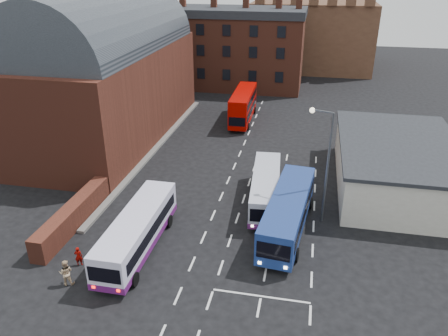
% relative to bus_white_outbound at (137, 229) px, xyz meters
% --- Properties ---
extents(ground, '(180.00, 180.00, 0.00)m').
position_rel_bus_white_outbound_xyz_m(ground, '(4.13, -0.07, -1.67)').
color(ground, black).
extents(railway_station, '(12.00, 28.00, 16.00)m').
position_rel_bus_white_outbound_xyz_m(railway_station, '(-11.37, 20.93, 5.97)').
color(railway_station, '#602B1E').
rests_on(railway_station, ground).
extents(forecourt_wall, '(1.20, 10.00, 1.80)m').
position_rel_bus_white_outbound_xyz_m(forecourt_wall, '(-6.07, 1.93, -0.77)').
color(forecourt_wall, '#602B1E').
rests_on(forecourt_wall, ground).
extents(cream_building, '(10.40, 16.40, 4.25)m').
position_rel_bus_white_outbound_xyz_m(cream_building, '(19.13, 13.93, 0.49)').
color(cream_building, beige).
rests_on(cream_building, ground).
extents(brick_terrace, '(22.00, 10.00, 11.00)m').
position_rel_bus_white_outbound_xyz_m(brick_terrace, '(-1.87, 45.93, 3.83)').
color(brick_terrace, brown).
rests_on(brick_terrace, ground).
extents(castle_keep, '(22.00, 22.00, 12.00)m').
position_rel_bus_white_outbound_xyz_m(castle_keep, '(10.13, 65.93, 4.33)').
color(castle_keep, brown).
rests_on(castle_keep, ground).
extents(bus_white_outbound, '(2.62, 10.37, 2.83)m').
position_rel_bus_white_outbound_xyz_m(bus_white_outbound, '(0.00, 0.00, 0.00)').
color(bus_white_outbound, silver).
rests_on(bus_white_outbound, ground).
extents(bus_white_inbound, '(2.97, 9.78, 2.63)m').
position_rel_bus_white_outbound_xyz_m(bus_white_inbound, '(8.00, 8.38, -0.12)').
color(bus_white_inbound, silver).
rests_on(bus_white_inbound, ground).
extents(bus_blue, '(3.62, 11.18, 2.99)m').
position_rel_bus_white_outbound_xyz_m(bus_blue, '(10.13, 4.49, 0.10)').
color(bus_blue, navy).
rests_on(bus_blue, ground).
extents(bus_red_double, '(2.62, 9.84, 3.92)m').
position_rel_bus_white_outbound_xyz_m(bus_red_double, '(2.71, 28.74, 0.41)').
color(bus_red_double, '#A50400').
rests_on(bus_red_double, ground).
extents(street_lamp, '(1.77, 0.77, 9.06)m').
position_rel_bus_white_outbound_xyz_m(street_lamp, '(12.43, 6.61, 3.79)').
color(street_lamp, '#4F5358').
rests_on(street_lamp, ground).
extents(pedestrian_red, '(0.60, 0.49, 1.43)m').
position_rel_bus_white_outbound_xyz_m(pedestrian_red, '(-3.27, -2.50, -0.96)').
color(pedestrian_red, '#7B0602').
rests_on(pedestrian_red, ground).
extents(pedestrian_beige, '(1.02, 0.89, 1.78)m').
position_rel_bus_white_outbound_xyz_m(pedestrian_beige, '(-3.06, -4.42, -0.78)').
color(pedestrian_beige, tan).
rests_on(pedestrian_beige, ground).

